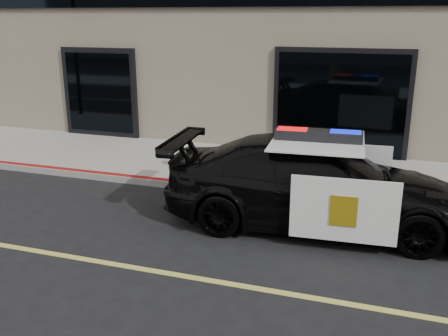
% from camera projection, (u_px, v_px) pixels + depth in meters
% --- Properties ---
extents(ground, '(120.00, 120.00, 0.00)m').
position_uv_depth(ground, '(356.00, 306.00, 6.52)').
color(ground, black).
rests_on(ground, ground).
extents(sidewalk_n, '(60.00, 3.50, 0.15)m').
position_uv_depth(sidewalk_n, '(373.00, 180.00, 11.26)').
color(sidewalk_n, gray).
rests_on(sidewalk_n, ground).
extents(police_car, '(2.90, 5.64, 1.75)m').
position_uv_depth(police_car, '(316.00, 183.00, 8.84)').
color(police_car, black).
rests_on(police_car, ground).
extents(fire_hydrant, '(0.36, 0.50, 0.79)m').
position_uv_depth(fire_hydrant, '(188.00, 155.00, 11.62)').
color(fire_hydrant, white).
rests_on(fire_hydrant, sidewalk_n).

